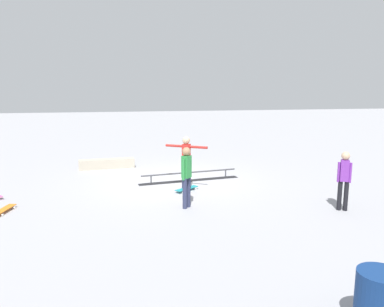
{
  "coord_description": "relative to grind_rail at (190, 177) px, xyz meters",
  "views": [
    {
      "loc": [
        1.4,
        12.07,
        3.19
      ],
      "look_at": [
        -0.52,
        0.48,
        1.0
      ],
      "focal_mm": 36.2,
      "sensor_mm": 36.0,
      "label": 1
    }
  ],
  "objects": [
    {
      "name": "grind_rail",
      "position": [
        0.0,
        0.0,
        0.0
      ],
      "size": [
        3.35,
        0.77,
        0.31
      ],
      "rotation": [
        0.0,
        0.0,
        0.16
      ],
      "color": "black",
      "rests_on": "ground_plane"
    },
    {
      "name": "loose_skateboard_orange",
      "position": [
        5.02,
        2.29,
        -0.06
      ],
      "size": [
        0.4,
        0.82,
        0.09
      ],
      "rotation": [
        0.0,
        0.0,
        1.32
      ],
      "color": "orange",
      "rests_on": "ground_plane"
    },
    {
      "name": "skate_ledge",
      "position": [
        2.75,
        -2.32,
        0.05
      ],
      "size": [
        2.05,
        0.59,
        0.35
      ],
      "primitive_type": "cube",
      "rotation": [
        0.0,
        0.0,
        0.09
      ],
      "color": "#B2A893",
      "rests_on": "ground_plane"
    },
    {
      "name": "ground_plane",
      "position": [
        0.52,
        0.02,
        -0.13
      ],
      "size": [
        60.0,
        60.0,
        0.0
      ],
      "primitive_type": "plane",
      "color": "#9E9EA3"
    },
    {
      "name": "trash_bin",
      "position": [
        -1.2,
        8.0,
        0.27
      ],
      "size": [
        0.6,
        0.6,
        0.81
      ],
      "primitive_type": "cylinder",
      "color": "navy",
      "rests_on": "ground_plane"
    },
    {
      "name": "bystander_purple_shirt",
      "position": [
        -3.33,
        3.51,
        0.71
      ],
      "size": [
        0.33,
        0.24,
        1.5
      ],
      "rotation": [
        0.0,
        0.0,
        2.7
      ],
      "color": "black",
      "rests_on": "ground_plane"
    },
    {
      "name": "bystander_green_shirt",
      "position": [
        0.5,
        2.68,
        0.76
      ],
      "size": [
        0.29,
        0.31,
        1.58
      ],
      "rotation": [
        0.0,
        0.0,
        0.83
      ],
      "color": "#2D3351",
      "rests_on": "ground_plane"
    },
    {
      "name": "skateboard_main",
      "position": [
        0.27,
        1.16,
        -0.06
      ],
      "size": [
        0.76,
        0.64,
        0.09
      ],
      "rotation": [
        0.0,
        0.0,
        3.79
      ],
      "color": "teal",
      "rests_on": "ground_plane"
    },
    {
      "name": "skater_main",
      "position": [
        0.26,
        1.06,
        0.81
      ],
      "size": [
        1.17,
        0.7,
        1.61
      ],
      "rotation": [
        0.0,
        0.0,
        2.63
      ],
      "color": "#2D3351",
      "rests_on": "ground_plane"
    }
  ]
}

